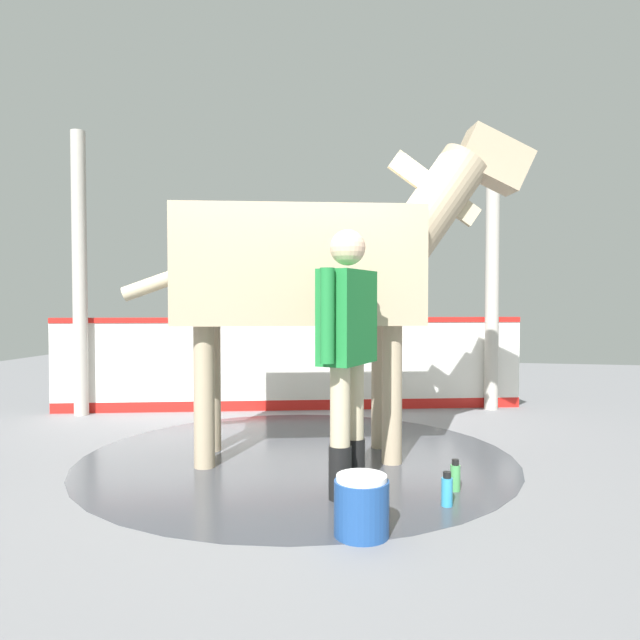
% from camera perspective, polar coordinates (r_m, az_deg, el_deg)
% --- Properties ---
extents(ground_plane, '(16.00, 16.00, 0.02)m').
position_cam_1_polar(ground_plane, '(4.93, -1.96, -13.38)').
color(ground_plane, gray).
extents(wet_patch, '(3.54, 3.54, 0.00)m').
position_cam_1_polar(wet_patch, '(4.95, -2.16, -13.19)').
color(wet_patch, '#42444C').
rests_on(wet_patch, ground).
extents(barrier_wall, '(1.52, 5.35, 1.10)m').
position_cam_1_polar(barrier_wall, '(6.90, -2.82, -4.64)').
color(barrier_wall, white).
rests_on(barrier_wall, ground).
extents(roof_post_near, '(0.16, 0.16, 3.18)m').
position_cam_1_polar(roof_post_near, '(7.20, 16.49, 4.20)').
color(roof_post_near, '#B7B2A8').
rests_on(roof_post_near, ground).
extents(roof_post_far, '(0.16, 0.16, 3.18)m').
position_cam_1_polar(roof_post_far, '(7.08, -22.44, 4.18)').
color(roof_post_far, '#B7B2A8').
rests_on(roof_post_far, ground).
extents(horse, '(1.39, 3.30, 2.74)m').
position_cam_1_polar(horse, '(4.79, -0.54, 5.27)').
color(horse, tan).
rests_on(horse, ground).
extents(handler, '(0.67, 0.35, 1.76)m').
position_cam_1_polar(handler, '(3.85, 2.70, -2.04)').
color(handler, black).
rests_on(handler, ground).
extents(wash_bucket, '(0.30, 0.30, 0.34)m').
position_cam_1_polar(wash_bucket, '(3.35, 4.08, -17.68)').
color(wash_bucket, '#1E478C').
rests_on(wash_bucket, ground).
extents(bottle_shampoo, '(0.07, 0.07, 0.22)m').
position_cam_1_polar(bottle_shampoo, '(3.88, 12.31, -15.98)').
color(bottle_shampoo, '#3399CC').
rests_on(bottle_shampoo, ground).
extents(bottle_spray, '(0.07, 0.07, 0.22)m').
position_cam_1_polar(bottle_spray, '(4.18, 13.09, -14.69)').
color(bottle_spray, '#4CA559').
rests_on(bottle_spray, ground).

